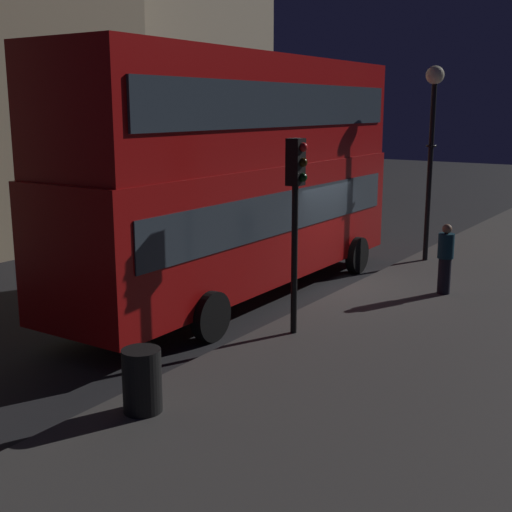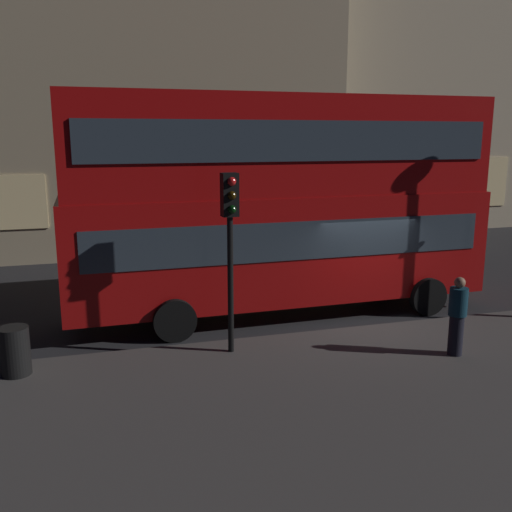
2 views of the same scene
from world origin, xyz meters
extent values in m
plane|color=#232326|center=(0.00, 0.00, 0.00)|extent=(80.00, 80.00, 0.00)
cube|color=#E5C67F|center=(-0.42, 8.88, 2.28)|extent=(2.84, 0.06, 1.90)
cube|color=#F2D18C|center=(2.96, 11.18, 2.26)|extent=(1.52, 0.06, 1.85)
cube|color=#F9E09E|center=(5.33, 11.18, 2.65)|extent=(1.52, 0.06, 2.26)
cube|color=#E5C67F|center=(7.71, 11.18, 2.23)|extent=(1.52, 0.06, 2.12)
cube|color=#F9E09E|center=(10.08, 11.18, 2.65)|extent=(1.52, 0.06, 2.57)
cube|color=#F9E09E|center=(12.46, 11.18, 2.30)|extent=(1.52, 0.06, 2.36)
cube|color=#9E0C0C|center=(-1.84, 1.21, 1.79)|extent=(10.53, 2.60, 2.61)
cube|color=#9E0C0C|center=(-1.84, 1.21, 4.26)|extent=(10.32, 2.55, 2.33)
cube|color=#2D3842|center=(-1.84, 1.21, 2.11)|extent=(9.70, 2.65, 0.90)
cube|color=#2D3842|center=(-1.84, 1.21, 4.38)|extent=(9.70, 2.65, 0.90)
cube|color=#F2D84C|center=(3.36, 1.28, 4.90)|extent=(0.10, 1.48, 0.44)
sphere|color=white|center=(3.42, 2.08, 0.83)|extent=(0.24, 0.24, 0.24)
sphere|color=white|center=(3.44, 0.49, 0.83)|extent=(0.24, 0.24, 0.24)
cylinder|color=black|center=(1.71, 2.54, 0.48)|extent=(0.97, 0.25, 0.97)
cylinder|color=black|center=(1.75, -0.02, 0.48)|extent=(0.97, 0.25, 0.97)
cylinder|color=black|center=(-4.75, 2.45, 0.48)|extent=(0.97, 0.25, 0.97)
cylinder|color=black|center=(-4.71, -0.11, 0.48)|extent=(0.97, 0.25, 0.97)
cylinder|color=black|center=(-3.73, -1.33, 1.53)|extent=(0.12, 0.12, 2.81)
cube|color=black|center=(-3.73, -1.33, 3.36)|extent=(0.33, 0.27, 0.85)
sphere|color=red|center=(-3.72, -1.47, 3.63)|extent=(0.17, 0.17, 0.17)
sphere|color=black|center=(-3.72, -1.47, 3.36)|extent=(0.17, 0.17, 0.17)
sphere|color=black|center=(-3.72, -1.47, 3.09)|extent=(0.17, 0.17, 0.17)
cylinder|color=black|center=(3.75, -1.16, 2.53)|extent=(0.14, 0.14, 4.82)
torus|color=black|center=(3.75, -1.16, 3.30)|extent=(0.28, 0.28, 0.06)
sphere|color=#F9EFC6|center=(3.75, -1.16, 5.16)|extent=(0.49, 0.49, 0.49)
cylinder|color=black|center=(0.61, -2.77, 0.54)|extent=(0.29, 0.29, 0.83)
cylinder|color=#0F2D3D|center=(0.61, -2.77, 1.24)|extent=(0.37, 0.37, 0.57)
sphere|color=#8C664C|center=(0.61, -2.77, 1.63)|extent=(0.22, 0.22, 0.22)
cylinder|color=black|center=(-7.86, -1.32, 0.58)|extent=(0.55, 0.55, 0.92)
camera|label=1|loc=(-14.36, -7.63, 4.33)|focal=47.60mm
camera|label=2|loc=(-6.29, -11.98, 4.48)|focal=39.39mm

